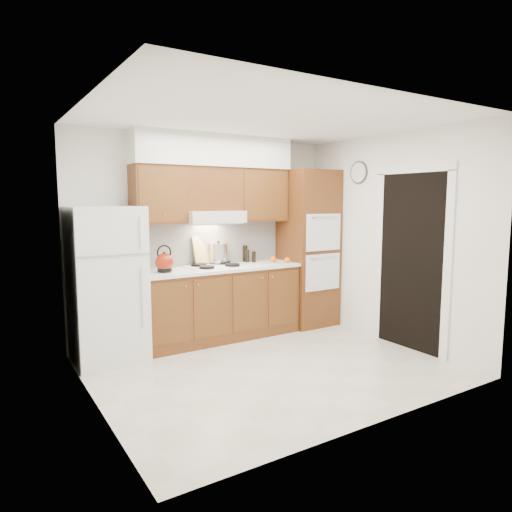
# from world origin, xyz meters

# --- Properties ---
(floor) EXTENTS (3.60, 3.60, 0.00)m
(floor) POSITION_xyz_m (0.00, 0.00, 0.00)
(floor) COLOR beige
(floor) RESTS_ON ground
(ceiling) EXTENTS (3.60, 3.60, 0.00)m
(ceiling) POSITION_xyz_m (0.00, 0.00, 2.60)
(ceiling) COLOR white
(ceiling) RESTS_ON wall_back
(wall_back) EXTENTS (3.60, 0.02, 2.60)m
(wall_back) POSITION_xyz_m (0.00, 1.50, 1.30)
(wall_back) COLOR white
(wall_back) RESTS_ON floor
(wall_left) EXTENTS (0.02, 3.00, 2.60)m
(wall_left) POSITION_xyz_m (-1.80, 0.00, 1.30)
(wall_left) COLOR white
(wall_left) RESTS_ON floor
(wall_right) EXTENTS (0.02, 3.00, 2.60)m
(wall_right) POSITION_xyz_m (1.80, 0.00, 1.30)
(wall_right) COLOR white
(wall_right) RESTS_ON floor
(fridge) EXTENTS (0.75, 0.72, 1.72)m
(fridge) POSITION_xyz_m (-1.41, 1.14, 0.86)
(fridge) COLOR white
(fridge) RESTS_ON floor
(base_cabinets) EXTENTS (2.11, 0.60, 0.90)m
(base_cabinets) POSITION_xyz_m (0.02, 1.20, 0.45)
(base_cabinets) COLOR brown
(base_cabinets) RESTS_ON floor
(countertop) EXTENTS (2.13, 0.62, 0.04)m
(countertop) POSITION_xyz_m (0.03, 1.19, 0.92)
(countertop) COLOR white
(countertop) RESTS_ON base_cabinets
(backsplash) EXTENTS (2.11, 0.03, 0.56)m
(backsplash) POSITION_xyz_m (0.02, 1.49, 1.22)
(backsplash) COLOR white
(backsplash) RESTS_ON countertop
(oven_cabinet) EXTENTS (0.70, 0.65, 2.20)m
(oven_cabinet) POSITION_xyz_m (1.44, 1.18, 1.10)
(oven_cabinet) COLOR brown
(oven_cabinet) RESTS_ON floor
(upper_cab_left) EXTENTS (0.63, 0.33, 0.70)m
(upper_cab_left) POSITION_xyz_m (-0.71, 1.33, 1.85)
(upper_cab_left) COLOR brown
(upper_cab_left) RESTS_ON wall_back
(upper_cab_right) EXTENTS (0.73, 0.33, 0.70)m
(upper_cab_right) POSITION_xyz_m (0.72, 1.33, 1.85)
(upper_cab_right) COLOR brown
(upper_cab_right) RESTS_ON wall_back
(range_hood) EXTENTS (0.75, 0.45, 0.15)m
(range_hood) POSITION_xyz_m (-0.02, 1.27, 1.57)
(range_hood) COLOR silver
(range_hood) RESTS_ON wall_back
(upper_cab_over_hood) EXTENTS (0.75, 0.33, 0.55)m
(upper_cab_over_hood) POSITION_xyz_m (-0.02, 1.33, 1.92)
(upper_cab_over_hood) COLOR brown
(upper_cab_over_hood) RESTS_ON range_hood
(soffit) EXTENTS (2.13, 0.36, 0.40)m
(soffit) POSITION_xyz_m (0.03, 1.32, 2.40)
(soffit) COLOR silver
(soffit) RESTS_ON wall_back
(cooktop) EXTENTS (0.74, 0.50, 0.01)m
(cooktop) POSITION_xyz_m (-0.02, 1.21, 0.95)
(cooktop) COLOR white
(cooktop) RESTS_ON countertop
(doorway) EXTENTS (0.02, 0.90, 2.10)m
(doorway) POSITION_xyz_m (1.79, -0.35, 1.05)
(doorway) COLOR black
(doorway) RESTS_ON floor
(wall_clock) EXTENTS (0.02, 0.30, 0.30)m
(wall_clock) POSITION_xyz_m (1.79, 0.55, 2.15)
(wall_clock) COLOR #3F3833
(wall_clock) RESTS_ON wall_right
(kettle) EXTENTS (0.28, 0.28, 0.21)m
(kettle) POSITION_xyz_m (-0.73, 1.14, 1.06)
(kettle) COLOR maroon
(kettle) RESTS_ON countertop
(cutting_board) EXTENTS (0.29, 0.17, 0.36)m
(cutting_board) POSITION_xyz_m (-0.10, 1.45, 1.14)
(cutting_board) COLOR tan
(cutting_board) RESTS_ON countertop
(stock_pot) EXTENTS (0.26, 0.26, 0.25)m
(stock_pot) POSITION_xyz_m (0.11, 1.39, 1.09)
(stock_pot) COLOR silver
(stock_pot) RESTS_ON cooktop
(condiment_a) EXTENTS (0.08, 0.08, 0.22)m
(condiment_a) POSITION_xyz_m (0.55, 1.45, 1.05)
(condiment_a) COLOR black
(condiment_a) RESTS_ON countertop
(condiment_b) EXTENTS (0.06, 0.06, 0.17)m
(condiment_b) POSITION_xyz_m (0.55, 1.38, 1.02)
(condiment_b) COLOR black
(condiment_b) RESTS_ON countertop
(condiment_c) EXTENTS (0.07, 0.07, 0.15)m
(condiment_c) POSITION_xyz_m (0.63, 1.34, 1.01)
(condiment_c) COLOR black
(condiment_c) RESTS_ON countertop
(orange_near) EXTENTS (0.09, 0.09, 0.08)m
(orange_near) POSITION_xyz_m (0.98, 1.04, 0.98)
(orange_near) COLOR orange
(orange_near) RESTS_ON countertop
(orange_far) EXTENTS (0.10, 0.10, 0.09)m
(orange_far) POSITION_xyz_m (0.84, 1.18, 0.98)
(orange_far) COLOR orange
(orange_far) RESTS_ON countertop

